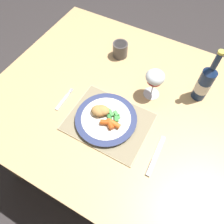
{
  "coord_description": "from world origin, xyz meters",
  "views": [
    {
      "loc": [
        0.24,
        -0.54,
        1.55
      ],
      "look_at": [
        0.01,
        -0.11,
        0.78
      ],
      "focal_mm": 35.0,
      "sensor_mm": 36.0,
      "label": 1
    }
  ],
  "objects_px": {
    "wine_glass": "(155,78)",
    "bottle": "(205,83)",
    "dinner_plate": "(106,119)",
    "table_knife": "(155,159)",
    "fork": "(63,101)",
    "drinking_cup": "(120,49)",
    "dining_table": "(122,110)"
  },
  "relations": [
    {
      "from": "dining_table",
      "to": "table_knife",
      "type": "bearing_deg",
      "value": -38.95
    },
    {
      "from": "fork",
      "to": "table_knife",
      "type": "xyz_separation_m",
      "value": [
        0.47,
        -0.06,
        0.0
      ]
    },
    {
      "from": "wine_glass",
      "to": "fork",
      "type": "bearing_deg",
      "value": -145.46
    },
    {
      "from": "dinner_plate",
      "to": "bottle",
      "type": "xyz_separation_m",
      "value": [
        0.3,
        0.32,
        0.08
      ]
    },
    {
      "from": "dining_table",
      "to": "table_knife",
      "type": "height_order",
      "value": "table_knife"
    },
    {
      "from": "dining_table",
      "to": "drinking_cup",
      "type": "distance_m",
      "value": 0.31
    },
    {
      "from": "dining_table",
      "to": "wine_glass",
      "type": "distance_m",
      "value": 0.24
    },
    {
      "from": "dinner_plate",
      "to": "table_knife",
      "type": "bearing_deg",
      "value": -13.3
    },
    {
      "from": "wine_glass",
      "to": "bottle",
      "type": "height_order",
      "value": "bottle"
    },
    {
      "from": "table_knife",
      "to": "dining_table",
      "type": "bearing_deg",
      "value": 141.05
    },
    {
      "from": "dinner_plate",
      "to": "fork",
      "type": "bearing_deg",
      "value": -179.39
    },
    {
      "from": "dinner_plate",
      "to": "drinking_cup",
      "type": "xyz_separation_m",
      "value": [
        -0.14,
        0.38,
        0.02
      ]
    },
    {
      "from": "dining_table",
      "to": "bottle",
      "type": "bearing_deg",
      "value": 31.83
    },
    {
      "from": "fork",
      "to": "drinking_cup",
      "type": "distance_m",
      "value": 0.4
    },
    {
      "from": "dining_table",
      "to": "dinner_plate",
      "type": "height_order",
      "value": "dinner_plate"
    },
    {
      "from": "fork",
      "to": "drinking_cup",
      "type": "xyz_separation_m",
      "value": [
        0.09,
        0.39,
        0.04
      ]
    },
    {
      "from": "drinking_cup",
      "to": "bottle",
      "type": "bearing_deg",
      "value": -8.17
    },
    {
      "from": "dining_table",
      "to": "drinking_cup",
      "type": "height_order",
      "value": "drinking_cup"
    },
    {
      "from": "fork",
      "to": "dinner_plate",
      "type": "bearing_deg",
      "value": 0.61
    },
    {
      "from": "wine_glass",
      "to": "bottle",
      "type": "xyz_separation_m",
      "value": [
        0.19,
        0.09,
        -0.02
      ]
    },
    {
      "from": "wine_glass",
      "to": "drinking_cup",
      "type": "distance_m",
      "value": 0.3
    },
    {
      "from": "table_knife",
      "to": "drinking_cup",
      "type": "relative_size",
      "value": 2.36
    },
    {
      "from": "table_knife",
      "to": "drinking_cup",
      "type": "height_order",
      "value": "drinking_cup"
    },
    {
      "from": "dining_table",
      "to": "fork",
      "type": "bearing_deg",
      "value": -148.85
    },
    {
      "from": "dinner_plate",
      "to": "wine_glass",
      "type": "relative_size",
      "value": 1.8
    },
    {
      "from": "dinner_plate",
      "to": "table_knife",
      "type": "height_order",
      "value": "dinner_plate"
    },
    {
      "from": "fork",
      "to": "wine_glass",
      "type": "xyz_separation_m",
      "value": [
        0.33,
        0.23,
        0.11
      ]
    },
    {
      "from": "dinner_plate",
      "to": "drinking_cup",
      "type": "distance_m",
      "value": 0.41
    },
    {
      "from": "dining_table",
      "to": "bottle",
      "type": "distance_m",
      "value": 0.39
    },
    {
      "from": "dining_table",
      "to": "dinner_plate",
      "type": "distance_m",
      "value": 0.17
    },
    {
      "from": "dinner_plate",
      "to": "table_knife",
      "type": "xyz_separation_m",
      "value": [
        0.25,
        -0.06,
        -0.01
      ]
    },
    {
      "from": "dining_table",
      "to": "dinner_plate",
      "type": "xyz_separation_m",
      "value": [
        -0.01,
        -0.14,
        0.11
      ]
    }
  ]
}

